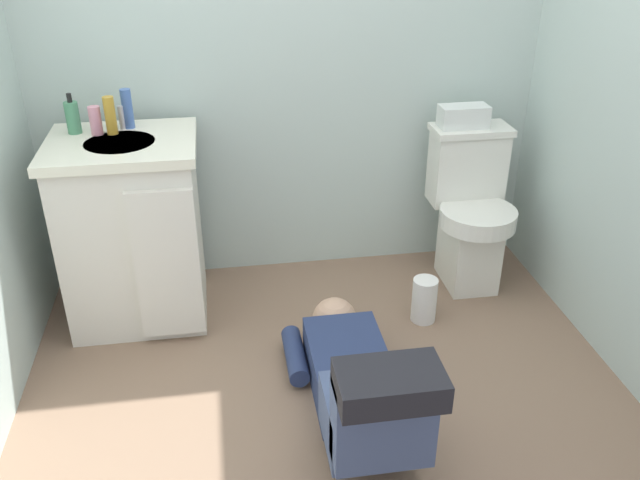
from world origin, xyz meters
The scene contains 12 objects.
ground_plane centered at (0.00, 0.00, -0.02)m, with size 2.81×3.16×0.04m, color #80644F.
wall_back centered at (0.00, 1.12, 1.20)m, with size 2.47×0.08×2.40m, color #B3C7BF.
toilet centered at (0.81, 0.80, 0.37)m, with size 0.36×0.46×0.75m.
vanity_cabinet centered at (-0.73, 0.75, 0.42)m, with size 0.60×0.53×0.82m.
faucet centered at (-0.73, 0.89, 0.87)m, with size 0.02×0.02×0.10m, color silver.
person_plumber centered at (0.08, -0.10, 0.18)m, with size 0.39×1.06×0.52m.
tissue_box centered at (0.76, 0.89, 0.80)m, with size 0.22×0.11×0.10m, color silver.
soap_dispenser centered at (-0.92, 0.87, 0.89)m, with size 0.06×0.06×0.17m.
bottle_pink centered at (-0.83, 0.84, 0.88)m, with size 0.05×0.05×0.12m, color pink.
bottle_amber centered at (-0.77, 0.84, 0.90)m, with size 0.04×0.04×0.15m, color gold.
bottle_blue centered at (-0.71, 0.91, 0.90)m, with size 0.04×0.04×0.16m, color #466AB3.
paper_towel_roll centered at (0.51, 0.48, 0.10)m, with size 0.11×0.11×0.21m, color white.
Camera 1 is at (-0.34, -1.89, 1.73)m, focal length 37.48 mm.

